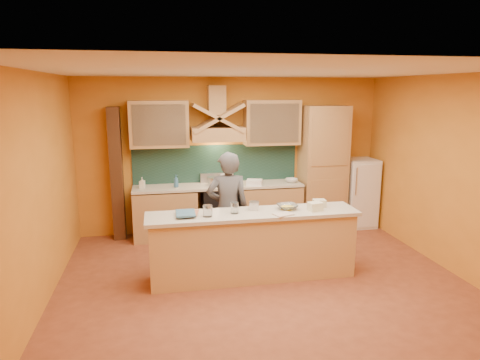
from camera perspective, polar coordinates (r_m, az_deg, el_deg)
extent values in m
cube|color=brown|center=(5.92, 3.33, -13.87)|extent=(5.50, 5.00, 0.01)
cube|color=white|center=(5.34, 3.71, 14.30)|extent=(5.50, 5.00, 0.01)
cube|color=orange|center=(7.87, -1.06, 3.34)|extent=(5.50, 0.02, 2.80)
cube|color=orange|center=(3.21, 14.94, -10.05)|extent=(5.50, 0.02, 2.80)
cube|color=orange|center=(5.47, -25.60, -1.68)|extent=(0.02, 5.00, 2.80)
cube|color=orange|center=(6.69, 26.94, 0.50)|extent=(0.02, 5.00, 2.80)
cube|color=tan|center=(7.67, -9.90, -4.50)|extent=(1.10, 0.60, 0.86)
cube|color=tan|center=(7.92, 3.99, -3.81)|extent=(1.10, 0.60, 0.86)
cube|color=beige|center=(7.62, -2.88, -0.78)|extent=(3.00, 0.62, 0.04)
cube|color=black|center=(7.73, -2.84, -4.04)|extent=(0.60, 0.58, 0.90)
cube|color=#17332E|center=(7.83, -3.20, 2.17)|extent=(3.00, 0.03, 0.70)
cube|color=tan|center=(7.52, -3.00, 6.15)|extent=(0.92, 0.50, 0.24)
cube|color=tan|center=(7.58, -3.16, 10.59)|extent=(0.30, 0.30, 0.50)
cube|color=tan|center=(7.51, -10.74, 7.33)|extent=(1.00, 0.35, 0.80)
cube|color=tan|center=(7.78, 4.28, 7.66)|extent=(1.00, 0.35, 0.80)
cube|color=tan|center=(8.07, 10.94, 1.55)|extent=(0.80, 0.60, 2.30)
cube|color=white|center=(8.48, 15.51, -1.63)|extent=(0.58, 0.60, 1.30)
cube|color=#472816|center=(7.68, -16.10, 0.75)|extent=(0.20, 0.30, 2.30)
cube|color=tan|center=(6.00, 1.73, -8.95)|extent=(2.80, 0.55, 0.88)
cube|color=beige|center=(5.84, 1.76, -4.55)|extent=(2.90, 0.62, 0.05)
imported|color=#4C4C51|center=(6.28, -1.64, -3.95)|extent=(0.64, 0.43, 1.71)
cylinder|color=silver|center=(7.54, -3.48, -0.35)|extent=(0.26, 0.26, 0.15)
cylinder|color=silver|center=(7.75, -1.89, -0.05)|extent=(0.22, 0.22, 0.13)
imported|color=silver|center=(7.52, -12.92, -0.36)|extent=(0.10, 0.11, 0.19)
imported|color=#34648F|center=(7.48, -8.52, -0.14)|extent=(0.12, 0.12, 0.22)
imported|color=silver|center=(7.85, 6.89, -0.06)|extent=(0.26, 0.26, 0.07)
cube|color=white|center=(7.58, 1.93, -0.32)|extent=(0.32, 0.29, 0.10)
imported|color=#B05D3E|center=(5.78, -7.76, -4.43)|extent=(0.27, 0.33, 0.03)
imported|color=#3A6381|center=(5.70, -8.54, -4.48)|extent=(0.26, 0.35, 0.03)
cylinder|color=white|center=(5.64, -4.33, -4.12)|extent=(0.15, 0.15, 0.15)
cylinder|color=silver|center=(5.76, -0.73, -3.72)|extent=(0.13, 0.13, 0.15)
cube|color=silver|center=(5.94, 1.88, -3.52)|extent=(0.15, 0.15, 0.10)
imported|color=silver|center=(6.00, 6.32, -3.57)|extent=(0.30, 0.30, 0.07)
cube|color=beige|center=(5.74, 5.79, -4.57)|extent=(0.29, 0.25, 0.02)
cube|color=beige|center=(5.98, 10.00, -3.50)|extent=(0.21, 0.18, 0.12)
cube|color=beige|center=(6.19, 10.52, -3.06)|extent=(0.18, 0.15, 0.10)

